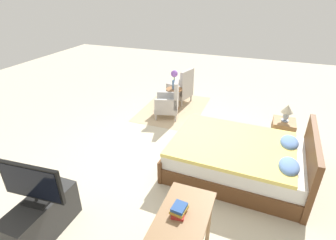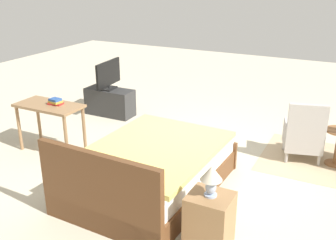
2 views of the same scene
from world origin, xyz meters
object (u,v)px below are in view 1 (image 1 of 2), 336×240
Objects in this scene: bed at (239,158)px; book_stack at (179,209)px; armchair_by_window_left at (181,89)px; table_lamp at (287,111)px; nightstand at (282,135)px; tv_flatscreen at (32,184)px; tv_stand at (42,218)px; armchair_by_window_right at (169,102)px; vanity_desk at (181,229)px; side_table at (174,96)px; flower_vase at (174,78)px.

book_stack is (1.87, -0.44, 0.51)m from bed.
armchair_by_window_left is 2.79× the size of table_lamp.
table_lamp is at bearing 59.64° from armchair_by_window_left.
nightstand is 3.20m from book_stack.
tv_stand is at bearing -175.59° from tv_flatscreen.
vanity_desk is at bearing 22.12° from armchair_by_window_right.
bed is 2.74× the size of tv_flatscreen.
tv_stand is at bearing -3.90° from side_table.
table_lamp reaches higher than book_stack.
bed is 3.76× the size of nightstand.
bed is 1.27m from nightstand.
armchair_by_window_left reaches higher than vanity_desk.
book_stack is at bearing -20.52° from table_lamp.
tv_stand is at bearing -5.05° from armchair_by_window_right.
armchair_by_window_left is at bearing -120.37° from nightstand.
armchair_by_window_left and armchair_by_window_right have the same top height.
table_lamp reaches higher than side_table.
vanity_desk is at bearing -11.10° from bed.
bed is 2.80m from side_table.
nightstand is at bearing 138.38° from tv_flatscreen.
flower_vase reaches higher than armchair_by_window_right.
flower_vase is 0.80× the size of nightstand.
armchair_by_window_left reaches higher than tv_stand.
bed reaches higher than armchair_by_window_right.
flower_vase is 0.46× the size of vanity_desk.
armchair_by_window_right is 1.54× the size of nightstand.
armchair_by_window_right is 3.77m from book_stack.
side_table is 0.53× the size of vanity_desk.
vanity_desk is 4.52× the size of book_stack.
armchair_by_window_left is at bearing 174.90° from side_table.
armchair_by_window_right is (-1.60, -1.84, 0.08)m from bed.
tv_stand is 4.17× the size of book_stack.
tv_stand is (3.19, -2.83, -0.55)m from table_lamp.
armchair_by_window_left is 1.54× the size of nightstand.
nightstand is (0.52, 2.51, -0.08)m from armchair_by_window_right.
flower_vase reaches higher than tv_stand.
vanity_desk is (4.52, 1.45, 0.27)m from armchair_by_window_left.
armchair_by_window_left is at bearing -162.42° from book_stack.
flower_vase is (0.00, 0.00, 0.50)m from side_table.
vanity_desk reaches higher than side_table.
vanity_desk is at bearing -19.12° from table_lamp.
side_table is 2.74m from nightstand.
bed reaches higher than vanity_desk.
bed is 4.09× the size of side_table.
table_lamp is (1.47, 2.51, 0.43)m from armchair_by_window_left.
flower_vase reaches higher than bed.
armchair_by_window_left is 4.69m from tv_flatscreen.
vanity_desk is (3.05, -1.06, 0.35)m from nightstand.
side_table is 0.92× the size of nightstand.
tv_flatscreen is 3.55× the size of book_stack.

